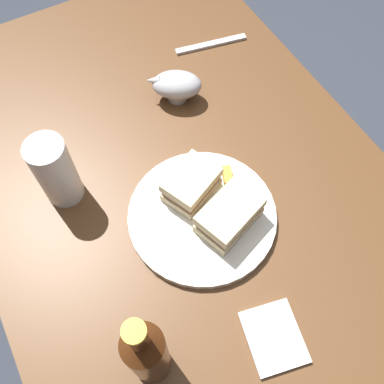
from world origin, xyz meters
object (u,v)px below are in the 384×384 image
plate (202,216)px  cider_bottle (147,353)px  sandwich_half_left (229,215)px  fork (211,44)px  napkin (274,337)px  gravy_boat (176,85)px  sandwich_half_right (190,185)px  pint_glass (57,175)px

plate → cider_bottle: size_ratio=1.06×
sandwich_half_left → fork: (0.44, -0.22, -0.04)m
cider_bottle → napkin: cider_bottle is taller
plate → gravy_boat: (0.29, -0.10, 0.03)m
sandwich_half_right → gravy_boat: size_ratio=0.94×
napkin → fork: (0.65, -0.26, -0.00)m
pint_glass → fork: size_ratio=0.87×
sandwich_half_left → pint_glass: bearing=47.9°
sandwich_half_right → fork: 0.43m
plate → fork: 0.47m
cider_bottle → sandwich_half_left: bearing=-57.3°
sandwich_half_left → cider_bottle: 0.29m
sandwich_half_left → napkin: 0.22m
sandwich_half_left → sandwich_half_right: size_ratio=1.11×
plate → gravy_boat: 0.31m
napkin → cider_bottle: bearing=72.4°
sandwich_half_left → fork: sandwich_half_left is taller
sandwich_half_left → sandwich_half_right: 0.10m
napkin → fork: napkin is taller
sandwich_half_left → fork: bearing=-26.6°
gravy_boat → fork: (0.11, -0.15, -0.04)m
pint_glass → fork: bearing=-65.0°
sandwich_half_right → pint_glass: size_ratio=0.79×
sandwich_half_right → fork: size_ratio=0.68×
plate → cider_bottle: (-0.19, 0.20, 0.10)m
gravy_boat → napkin: (-0.54, 0.11, -0.04)m
gravy_boat → napkin: 0.55m
pint_glass → gravy_boat: (0.11, -0.31, -0.03)m
sandwich_half_right → plate: bearing=176.5°
sandwich_half_left → cider_bottle: (-0.15, 0.24, 0.06)m
fork → napkin: bearing=79.6°
sandwich_half_left → sandwich_half_right: (0.09, 0.03, 0.00)m
plate → napkin: 0.25m
plate → fork: bearing=-32.5°
plate → fork: (0.40, -0.25, -0.00)m
sandwich_half_right → napkin: (-0.31, 0.01, -0.04)m
pint_glass → cider_bottle: cider_bottle is taller
plate → napkin: plate is taller
plate → cider_bottle: cider_bottle is taller
gravy_boat → sandwich_half_right: bearing=158.0°
gravy_boat → cider_bottle: cider_bottle is taller
plate → sandwich_half_right: size_ratio=2.31×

